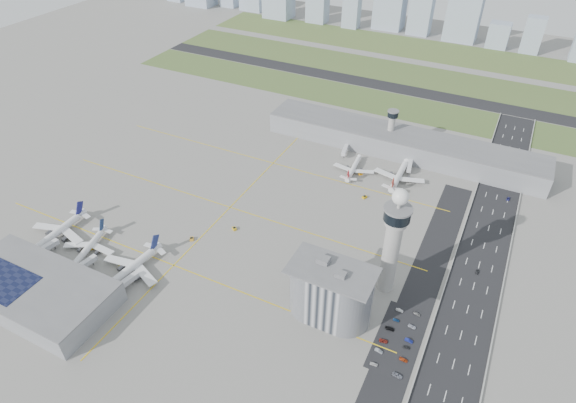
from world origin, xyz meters
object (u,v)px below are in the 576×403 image
at_px(jet_bridge_far_1, 410,163).
at_px(car_lot_3, 390,329).
at_px(airplane_far_a, 354,165).
at_px(jet_bridge_near_1, 75,273).
at_px(car_lot_4, 396,320).
at_px(tug_3, 234,228).
at_px(tug_1, 122,265).
at_px(car_lot_7, 404,360).
at_px(car_lot_5, 399,310).
at_px(car_hw_4, 499,153).
at_px(airplane_far_b, 400,172).
at_px(control_tower, 393,238).
at_px(tug_4, 361,174).
at_px(jet_bridge_near_0, 36,256).
at_px(jet_bridge_far_0, 347,147).
at_px(car_lot_8, 407,347).
at_px(tug_0, 92,248).
at_px(tug_2, 192,239).
at_px(tug_5, 365,197).
at_px(airplane_near_a, 56,229).
at_px(car_lot_6, 397,375).
at_px(car_lot_1, 379,351).
at_px(car_lot_2, 384,341).
at_px(airplane_near_c, 129,265).
at_px(airplane_near_b, 87,245).
at_px(secondary_tower, 391,126).
at_px(car_lot_0, 374,364).
at_px(admin_building, 331,292).
at_px(jet_bridge_near_2, 117,291).
at_px(car_lot_10, 412,327).
at_px(car_lot_9, 409,340).
at_px(car_lot_11, 417,314).
at_px(car_hw_2, 508,199).

distance_m(jet_bridge_far_1, car_lot_3, 153.41).
height_order(airplane_far_a, car_lot_3, airplane_far_a).
distance_m(jet_bridge_near_1, car_lot_4, 174.31).
bearing_deg(airplane_far_a, tug_3, 150.43).
bearing_deg(tug_1, car_lot_7, 37.37).
xyz_separation_m(car_lot_5, car_hw_4, (25.01, 184.20, -0.03)).
bearing_deg(car_hw_4, airplane_far_b, -139.33).
distance_m(control_tower, tug_4, 113.54).
relative_size(control_tower, tug_3, 21.33).
bearing_deg(tug_1, car_lot_5, 47.93).
bearing_deg(airplane_far_a, jet_bridge_near_0, 137.00).
height_order(jet_bridge_near_1, jet_bridge_far_0, same).
height_order(jet_bridge_near_0, car_lot_8, jet_bridge_near_0).
bearing_deg(tug_1, tug_0, -153.44).
distance_m(tug_2, car_hw_4, 241.20).
bearing_deg(tug_5, airplane_near_a, 63.96).
xyz_separation_m(jet_bridge_far_0, car_lot_6, (91.57, -173.78, -2.21)).
distance_m(car_lot_1, car_lot_2, 6.41).
distance_m(airplane_near_a, car_lot_8, 211.45).
bearing_deg(airplane_near_c, tug_4, 158.25).
distance_m(airplane_near_b, car_lot_5, 179.13).
bearing_deg(secondary_tower, car_lot_0, -74.71).
xyz_separation_m(tug_1, car_lot_7, (159.20, 11.28, -0.45)).
bearing_deg(airplane_far_a, admin_building, -170.12).
bearing_deg(airplane_near_b, control_tower, 94.10).
relative_size(admin_building, jet_bridge_far_0, 3.00).
distance_m(jet_bridge_near_2, car_hw_4, 289.80).
height_order(jet_bridge_far_1, car_lot_10, jet_bridge_far_1).
relative_size(car_lot_4, car_hw_4, 0.94).
bearing_deg(jet_bridge_near_0, airplane_near_b, -40.77).
height_order(tug_3, car_hw_4, tug_3).
bearing_deg(airplane_far_b, car_lot_6, -165.24).
height_order(airplane_near_b, tug_1, airplane_near_b).
distance_m(jet_bridge_near_0, jet_bridge_near_2, 60.00).
bearing_deg(car_lot_9, airplane_far_b, 22.33).
relative_size(car_lot_4, car_lot_7, 0.82).
distance_m(jet_bridge_far_1, car_lot_1, 167.71).
xyz_separation_m(airplane_near_a, jet_bridge_far_1, (169.55, 173.49, -3.45)).
bearing_deg(car_lot_1, car_lot_6, -118.62).
relative_size(car_lot_2, car_lot_11, 1.12).
bearing_deg(airplane_far_a, airplane_near_a, 132.55).
distance_m(car_lot_1, car_lot_4, 21.50).
bearing_deg(airplane_near_c, car_lot_9, 105.84).
bearing_deg(car_lot_2, tug_4, 14.36).
bearing_deg(airplane_near_a, car_lot_8, 93.48).
distance_m(car_lot_2, car_lot_3, 8.33).
distance_m(car_lot_9, car_hw_2, 144.70).
bearing_deg(airplane_near_c, car_lot_8, 104.28).
distance_m(airplane_far_a, jet_bridge_near_0, 212.53).
height_order(jet_bridge_near_2, tug_5, jet_bridge_near_2).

